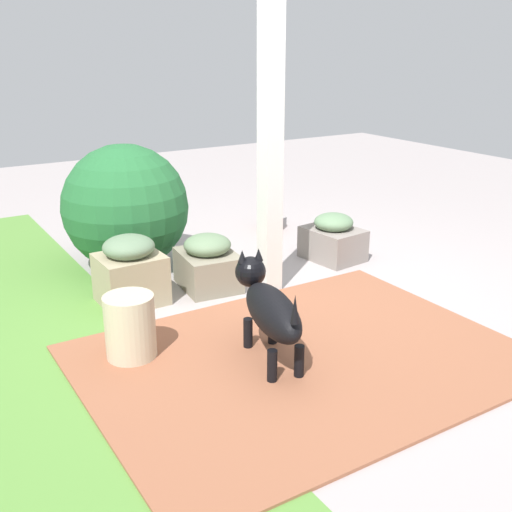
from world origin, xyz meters
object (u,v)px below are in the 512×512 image
Objects in this scene: stone_planter_far at (130,271)px; round_shrub at (126,207)px; stone_planter_nearest at (333,239)px; ceramic_urn at (130,328)px; dog at (269,307)px; porch_pillar at (270,143)px; terracotta_pot_spiky at (270,196)px; stone_planter_mid at (208,263)px.

round_shrub is (0.69, -0.24, 0.26)m from stone_planter_far.
stone_planter_nearest is 0.52× the size of round_shrub.
ceramic_urn is at bearing 109.87° from stone_planter_nearest.
stone_planter_far is 0.60× the size of dog.
round_shrub is at bearing 34.90° from porch_pillar.
stone_planter_nearest reaches higher than ceramic_urn.
stone_planter_far is 0.67× the size of terracotta_pot_spiky.
stone_planter_far is (0.03, 0.58, 0.05)m from stone_planter_mid.
stone_planter_nearest is at bearing -70.13° from ceramic_urn.
stone_planter_nearest is 1.79m from dog.
porch_pillar is 1.28m from dog.
terracotta_pot_spiky is at bearing -61.93° from stone_planter_far.
porch_pillar reaches higher than dog.
ceramic_urn is at bearing 129.65° from terracotta_pot_spiky.
round_shrub is (0.72, 1.49, 0.31)m from stone_planter_nearest.
round_shrub is 2.55× the size of ceramic_urn.
terracotta_pot_spiky is at bearing -50.55° from stone_planter_mid.
porch_pillar is at bearing -107.60° from stone_planter_far.
porch_pillar is at bearing 146.67° from terracotta_pot_spiky.
dog is (-0.87, 0.57, -0.74)m from porch_pillar.
round_shrub reaches higher than dog.
dog is 2.11× the size of ceramic_urn.
terracotta_pot_spiky is (1.23, -0.81, -0.72)m from porch_pillar.
dog is at bearing -176.37° from round_shrub.
round_shrub reaches higher than ceramic_urn.
ceramic_urn is at bearing 57.88° from dog.
stone_planter_nearest is 0.71× the size of terracotta_pot_spiky.
stone_planter_nearest is 0.63× the size of dog.
stone_planter_mid is at bearing -93.05° from stone_planter_far.
porch_pillar is 0.98m from stone_planter_mid.
stone_planter_nearest is 1.68m from round_shrub.
stone_planter_far is (0.30, 0.94, -0.83)m from porch_pillar.
stone_planter_far is 0.81m from ceramic_urn.
dog is at bearing -122.12° from ceramic_urn.
stone_planter_mid is at bearing -50.10° from ceramic_urn.
round_shrub is 1.21× the size of dog.
dog is (-1.15, 1.37, 0.14)m from stone_planter_nearest.
round_shrub is 1.88m from dog.
round_shrub is at bearing 3.63° from dog.
stone_planter_mid is (0.27, 0.36, -0.87)m from porch_pillar.
porch_pillar is 1.22m from stone_planter_nearest.
round_shrub reaches higher than stone_planter_far.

